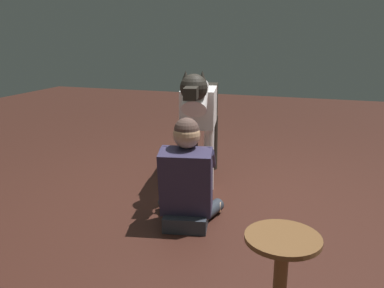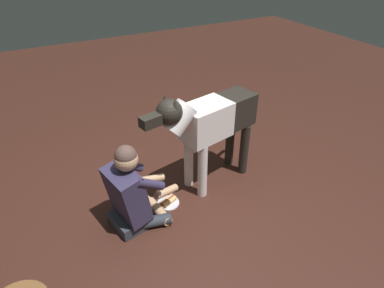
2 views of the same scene
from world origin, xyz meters
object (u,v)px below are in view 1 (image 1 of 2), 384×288
at_px(person_sitting_on_floor, 187,181).
at_px(round_side_table, 280,276).
at_px(hot_dog_on_plate, 193,201).
at_px(large_dog, 200,110).

height_order(person_sitting_on_floor, round_side_table, person_sitting_on_floor).
bearing_deg(hot_dog_on_plate, large_dog, -168.47).
distance_m(person_sitting_on_floor, hot_dog_on_plate, 0.52).
xyz_separation_m(large_dog, round_side_table, (1.93, 1.03, -0.45)).
bearing_deg(round_side_table, large_dog, -151.83).
height_order(person_sitting_on_floor, large_dog, large_dog).
height_order(person_sitting_on_floor, hot_dog_on_plate, person_sitting_on_floor).
bearing_deg(hot_dog_on_plate, round_side_table, 33.67).
height_order(large_dog, round_side_table, large_dog).
bearing_deg(hot_dog_on_plate, person_sitting_on_floor, 11.53).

